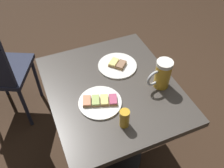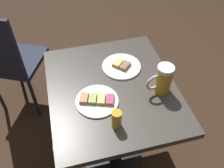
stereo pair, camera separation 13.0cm
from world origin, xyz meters
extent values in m
plane|color=#382619|center=(0.00, 0.00, 0.00)|extent=(6.00, 6.00, 0.00)
cylinder|color=black|center=(0.00, 0.00, 0.01)|extent=(0.44, 0.44, 0.01)
cylinder|color=black|center=(0.00, 0.00, 0.37)|extent=(0.09, 0.09, 0.72)
cube|color=#423D38|center=(0.00, 0.00, 0.73)|extent=(0.78, 0.68, 0.04)
cylinder|color=white|center=(-0.08, 0.10, 0.76)|extent=(0.22, 0.22, 0.01)
cube|color=#9E7547|center=(-0.06, 0.16, 0.77)|extent=(0.08, 0.06, 0.01)
cube|color=#EA8E66|center=(-0.06, 0.16, 0.78)|extent=(0.07, 0.06, 0.01)
cube|color=#9E7547|center=(-0.08, 0.12, 0.77)|extent=(0.08, 0.06, 0.01)
cube|color=#ADC66B|center=(-0.08, 0.12, 0.78)|extent=(0.07, 0.06, 0.01)
cube|color=#9E7547|center=(-0.09, 0.08, 0.77)|extent=(0.08, 0.06, 0.01)
cube|color=#EFE07A|center=(-0.09, 0.08, 0.78)|extent=(0.07, 0.06, 0.01)
cube|color=#9E7547|center=(-0.10, 0.04, 0.77)|extent=(0.08, 0.06, 0.01)
cube|color=#BC4C70|center=(-0.10, 0.04, 0.78)|extent=(0.07, 0.06, 0.01)
cylinder|color=white|center=(0.14, -0.09, 0.76)|extent=(0.22, 0.22, 0.01)
cube|color=#9E7547|center=(0.12, -0.11, 0.77)|extent=(0.08, 0.08, 0.01)
cube|color=#997051|center=(0.12, -0.11, 0.78)|extent=(0.07, 0.08, 0.01)
cube|color=#9E7547|center=(0.15, -0.08, 0.77)|extent=(0.08, 0.08, 0.01)
cube|color=#EFE07A|center=(0.15, -0.08, 0.78)|extent=(0.07, 0.08, 0.01)
cylinder|color=gold|center=(-0.09, -0.25, 0.82)|extent=(0.08, 0.08, 0.14)
cylinder|color=white|center=(-0.09, -0.25, 0.90)|extent=(0.08, 0.08, 0.02)
torus|color=silver|center=(-0.10, -0.19, 0.83)|extent=(0.03, 0.10, 0.09)
cylinder|color=gold|center=(-0.25, 0.04, 0.80)|extent=(0.05, 0.05, 0.10)
cylinder|color=#1E2338|center=(0.80, 0.37, 0.22)|extent=(0.03, 0.03, 0.44)
cylinder|color=#1E2338|center=(0.94, 0.66, 0.22)|extent=(0.03, 0.03, 0.44)
cylinder|color=#1E2338|center=(0.51, 0.51, 0.22)|extent=(0.03, 0.03, 0.44)
cube|color=#1E2338|center=(0.72, 0.58, 0.45)|extent=(0.51, 0.51, 0.04)
camera|label=1|loc=(-0.83, 0.35, 1.71)|focal=39.37mm
camera|label=2|loc=(-0.87, 0.22, 1.71)|focal=39.37mm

